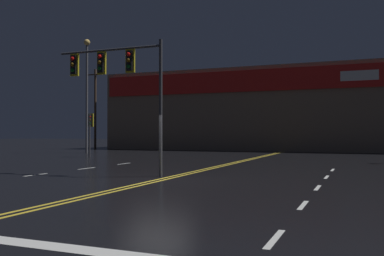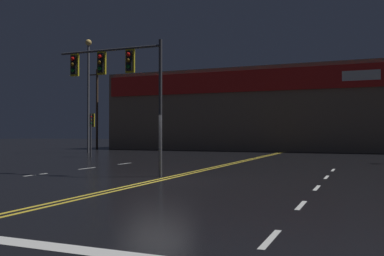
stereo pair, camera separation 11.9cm
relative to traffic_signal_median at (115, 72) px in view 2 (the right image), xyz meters
name	(u,v)px [view 2 (the right image)]	position (x,y,z in m)	size (l,w,h in m)	color
ground_plane	(157,180)	(2.64, -1.26, -4.39)	(200.00, 200.00, 0.00)	black
road_markings	(164,188)	(3.88, -3.19, -4.39)	(17.11, 60.00, 0.01)	gold
traffic_signal_median	(115,72)	(0.00, 0.00, 0.00)	(5.02, 0.36, 5.58)	#38383D
traffic_signal_corner_northwest	(92,125)	(-9.06, 11.06, -2.02)	(0.42, 0.36, 3.24)	#38383D
streetlight_near_right	(88,81)	(-13.37, 16.60, 2.09)	(0.56, 0.56, 10.27)	#59595E
building_backdrop	(292,110)	(2.64, 30.32, -0.18)	(39.08, 10.23, 8.38)	#7A6651
utility_pole_row	(305,98)	(4.56, 25.68, 0.75)	(45.77, 0.26, 10.55)	#4C3828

